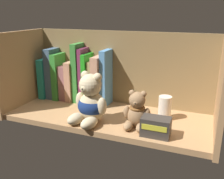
# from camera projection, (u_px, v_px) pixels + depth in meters

# --- Properties ---
(shelf_board) EXTENTS (0.74, 0.28, 0.02)m
(shelf_board) POSITION_uv_depth(u_px,v_px,m) (108.00, 117.00, 0.94)
(shelf_board) COLOR tan
(shelf_board) RESTS_ON ground
(shelf_back_panel) EXTENTS (0.76, 0.01, 0.32)m
(shelf_back_panel) POSITION_uv_depth(u_px,v_px,m) (121.00, 70.00, 1.03)
(shelf_back_panel) COLOR olive
(shelf_back_panel) RESTS_ON ground
(shelf_side_panel_left) EXTENTS (0.02, 0.31, 0.32)m
(shelf_side_panel_left) POSITION_uv_depth(u_px,v_px,m) (23.00, 70.00, 1.03)
(shelf_side_panel_left) COLOR tan
(shelf_side_panel_left) RESTS_ON ground
(shelf_side_panel_right) EXTENTS (0.02, 0.31, 0.32)m
(shelf_side_panel_right) POSITION_uv_depth(u_px,v_px,m) (222.00, 91.00, 0.77)
(shelf_side_panel_right) COLOR tan
(shelf_side_panel_right) RESTS_ON ground
(book_0) EXTENTS (0.03, 0.12, 0.17)m
(book_0) POSITION_uv_depth(u_px,v_px,m) (48.00, 77.00, 1.13)
(book_0) COLOR teal
(book_0) RESTS_ON shelf_board
(book_1) EXTENTS (0.03, 0.11, 0.22)m
(book_1) POSITION_uv_depth(u_px,v_px,m) (54.00, 73.00, 1.11)
(book_1) COLOR #3D576E
(book_1) RESTS_ON shelf_board
(book_2) EXTENTS (0.03, 0.12, 0.20)m
(book_2) POSITION_uv_depth(u_px,v_px,m) (61.00, 76.00, 1.10)
(book_2) COLOR #358D33
(book_2) RESTS_ON shelf_board
(book_3) EXTENTS (0.03, 0.10, 0.15)m
(book_3) POSITION_uv_depth(u_px,v_px,m) (67.00, 82.00, 1.10)
(book_3) COLOR #9E6363
(book_3) RESTS_ON shelf_board
(book_4) EXTENTS (0.03, 0.11, 0.17)m
(book_4) POSITION_uv_depth(u_px,v_px,m) (74.00, 80.00, 1.09)
(book_4) COLOR tan
(book_4) RESTS_ON shelf_board
(book_5) EXTENTS (0.03, 0.10, 0.25)m
(book_5) POSITION_uv_depth(u_px,v_px,m) (79.00, 72.00, 1.06)
(book_5) COLOR #368535
(book_5) RESTS_ON shelf_board
(book_6) EXTENTS (0.02, 0.09, 0.23)m
(book_6) POSITION_uv_depth(u_px,v_px,m) (84.00, 75.00, 1.06)
(book_6) COLOR #7A2C52
(book_6) RESTS_ON shelf_board
(book_7) EXTENTS (0.02, 0.11, 0.21)m
(book_7) POSITION_uv_depth(u_px,v_px,m) (89.00, 78.00, 1.05)
(book_7) COLOR green
(book_7) RESTS_ON shelf_board
(book_8) EXTENTS (0.02, 0.10, 0.18)m
(book_8) POSITION_uv_depth(u_px,v_px,m) (94.00, 82.00, 1.05)
(book_8) COLOR #948A56
(book_8) RESTS_ON shelf_board
(book_9) EXTENTS (0.04, 0.14, 0.20)m
(book_9) POSITION_uv_depth(u_px,v_px,m) (101.00, 80.00, 1.04)
(book_9) COLOR tan
(book_9) RESTS_ON shelf_board
(book_10) EXTENTS (0.02, 0.11, 0.23)m
(book_10) POSITION_uv_depth(u_px,v_px,m) (107.00, 77.00, 1.02)
(book_10) COLOR #508BC0
(book_10) RESTS_ON shelf_board
(teddy_bear_larger) EXTENTS (0.14, 0.14, 0.18)m
(teddy_bear_larger) POSITION_uv_depth(u_px,v_px,m) (91.00, 103.00, 0.86)
(teddy_bear_larger) COLOR beige
(teddy_bear_larger) RESTS_ON shelf_board
(teddy_bear_smaller) EXTENTS (0.09, 0.09, 0.13)m
(teddy_bear_smaller) POSITION_uv_depth(u_px,v_px,m) (137.00, 112.00, 0.83)
(teddy_bear_smaller) COLOR #93704C
(teddy_bear_smaller) RESTS_ON shelf_board
(pillar_candle) EXTENTS (0.05, 0.05, 0.09)m
(pillar_candle) POSITION_uv_depth(u_px,v_px,m) (165.00, 108.00, 0.89)
(pillar_candle) COLOR silver
(pillar_candle) RESTS_ON shelf_board
(small_product_box) EXTENTS (0.09, 0.06, 0.06)m
(small_product_box) POSITION_uv_depth(u_px,v_px,m) (156.00, 127.00, 0.78)
(small_product_box) COLOR #38332D
(small_product_box) RESTS_ON shelf_board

